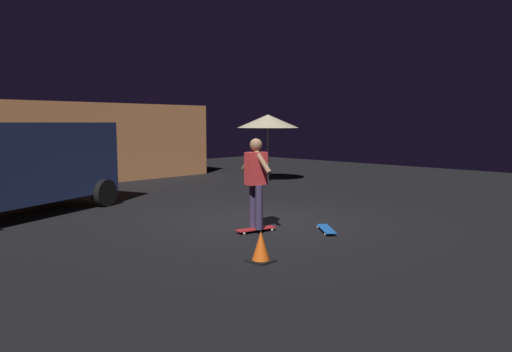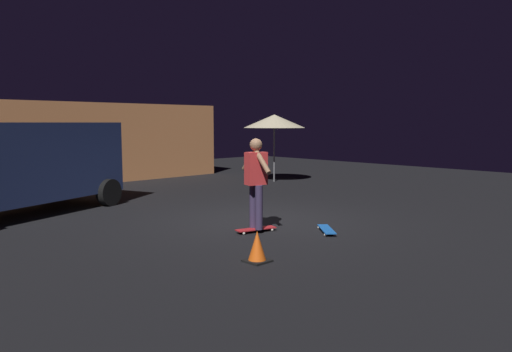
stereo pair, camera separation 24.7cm
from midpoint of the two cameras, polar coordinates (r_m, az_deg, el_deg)
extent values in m
plane|color=black|center=(10.08, 0.96, -5.28)|extent=(28.00, 28.00, 0.00)
cube|color=#C67A47|center=(17.57, -23.31, 3.57)|extent=(12.01, 3.10, 2.68)
cube|color=navy|center=(11.76, -25.88, 1.56)|extent=(4.97, 3.34, 1.70)
cylinder|color=black|center=(12.31, -16.40, -1.86)|extent=(0.70, 0.43, 0.66)
cylinder|color=black|center=(13.71, -22.53, -1.27)|extent=(0.70, 0.43, 0.66)
cylinder|color=slate|center=(16.59, 2.59, 3.11)|extent=(0.05, 0.05, 2.20)
cone|color=beige|center=(16.56, 2.60, 6.48)|extent=(2.10, 2.10, 0.45)
cube|color=#AD1E23|center=(9.03, 0.79, -6.25)|extent=(0.81, 0.40, 0.02)
sphere|color=silver|center=(9.26, 2.14, -6.16)|extent=(0.05, 0.05, 0.05)
sphere|color=silver|center=(9.12, 2.70, -6.36)|extent=(0.05, 0.05, 0.05)
sphere|color=silver|center=(8.97, -1.16, -6.57)|extent=(0.05, 0.05, 0.05)
sphere|color=silver|center=(8.83, -0.63, -6.78)|extent=(0.05, 0.05, 0.05)
cube|color=#1959B2|center=(9.12, 9.09, -6.21)|extent=(0.66, 0.72, 0.02)
sphere|color=silver|center=(9.39, 8.18, -6.04)|extent=(0.05, 0.05, 0.05)
sphere|color=silver|center=(9.43, 9.20, -6.01)|extent=(0.05, 0.05, 0.05)
sphere|color=silver|center=(8.82, 8.97, -6.87)|extent=(0.05, 0.05, 0.05)
sphere|color=silver|center=(8.86, 10.05, -6.83)|extent=(0.05, 0.05, 0.05)
cylinder|color=#382D4C|center=(9.05, 0.44, -3.52)|extent=(0.14, 0.14, 0.82)
cylinder|color=#382D4C|center=(8.86, 1.15, -3.74)|extent=(0.14, 0.14, 0.82)
cube|color=red|center=(8.86, 0.80, 0.90)|extent=(0.42, 0.31, 0.60)
sphere|color=#936B4C|center=(8.83, 0.80, 3.71)|extent=(0.23, 0.23, 0.23)
cylinder|color=#936B4C|center=(9.03, 0.10, 1.96)|extent=(0.23, 0.55, 0.46)
cylinder|color=#936B4C|center=(8.66, 1.53, 1.77)|extent=(0.23, 0.55, 0.46)
cube|color=black|center=(7.18, 1.14, -9.96)|extent=(0.34, 0.34, 0.03)
cone|color=#EA5914|center=(7.12, 1.14, -8.30)|extent=(0.28, 0.28, 0.46)
camera|label=1|loc=(0.12, -89.20, 0.09)|focal=33.91mm
camera|label=2|loc=(0.12, 90.80, -0.09)|focal=33.91mm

